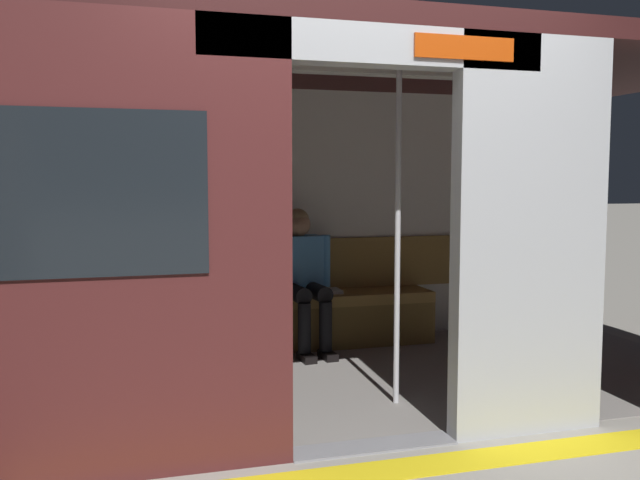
# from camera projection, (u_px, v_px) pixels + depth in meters

# --- Properties ---
(ground_plane) EXTENTS (60.00, 60.00, 0.00)m
(ground_plane) POSITION_uv_depth(u_px,v_px,m) (372.00, 447.00, 3.65)
(ground_plane) COLOR gray
(platform_edge_strip) EXTENTS (8.00, 0.24, 0.01)m
(platform_edge_strip) POSITION_uv_depth(u_px,v_px,m) (394.00, 469.00, 3.37)
(platform_edge_strip) COLOR yellow
(platform_edge_strip) RESTS_ON ground_plane
(train_car) EXTENTS (6.40, 2.69, 2.32)m
(train_car) POSITION_uv_depth(u_px,v_px,m) (306.00, 165.00, 4.62)
(train_car) COLOR #ADAFB5
(train_car) RESTS_ON ground_plane
(bench_seat) EXTENTS (2.65, 0.44, 0.46)m
(bench_seat) POSITION_uv_depth(u_px,v_px,m) (282.00, 309.00, 5.71)
(bench_seat) COLOR olive
(bench_seat) RESTS_ON ground_plane
(person_seated) EXTENTS (0.55, 0.70, 1.18)m
(person_seated) POSITION_uv_depth(u_px,v_px,m) (302.00, 270.00, 5.67)
(person_seated) COLOR #4C8CC6
(person_seated) RESTS_ON ground_plane
(handbag) EXTENTS (0.26, 0.15, 0.17)m
(handbag) POSITION_uv_depth(u_px,v_px,m) (248.00, 287.00, 5.65)
(handbag) COLOR maroon
(handbag) RESTS_ON bench_seat
(book) EXTENTS (0.15, 0.22, 0.03)m
(book) POSITION_uv_depth(u_px,v_px,m) (331.00, 291.00, 5.88)
(book) COLOR silver
(book) RESTS_ON bench_seat
(grab_pole_door) EXTENTS (0.04, 0.04, 2.18)m
(grab_pole_door) POSITION_uv_depth(u_px,v_px,m) (278.00, 238.00, 3.94)
(grab_pole_door) COLOR silver
(grab_pole_door) RESTS_ON ground_plane
(grab_pole_far) EXTENTS (0.04, 0.04, 2.18)m
(grab_pole_far) POSITION_uv_depth(u_px,v_px,m) (398.00, 233.00, 4.27)
(grab_pole_far) COLOR silver
(grab_pole_far) RESTS_ON ground_plane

